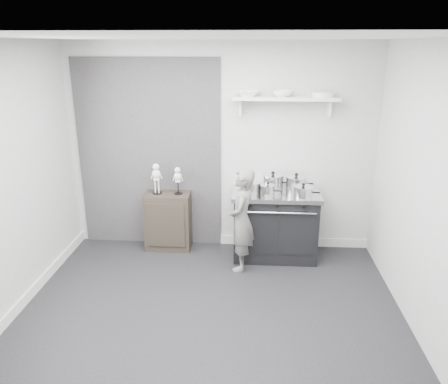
# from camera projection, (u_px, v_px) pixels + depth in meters

# --- Properties ---
(ground) EXTENTS (4.00, 4.00, 0.00)m
(ground) POSITION_uv_depth(u_px,v_px,m) (208.00, 319.00, 4.43)
(ground) COLOR black
(ground) RESTS_ON ground
(room_shell) EXTENTS (4.02, 3.62, 2.71)m
(room_shell) POSITION_uv_depth(u_px,v_px,m) (198.00, 158.00, 4.05)
(room_shell) COLOR beige
(room_shell) RESTS_ON ground
(wall_shelf) EXTENTS (1.30, 0.26, 0.24)m
(wall_shelf) POSITION_uv_depth(u_px,v_px,m) (285.00, 99.00, 5.32)
(wall_shelf) COLOR silver
(wall_shelf) RESTS_ON room_shell
(stove) EXTENTS (1.10, 0.69, 0.89)m
(stove) POSITION_uv_depth(u_px,v_px,m) (275.00, 224.00, 5.64)
(stove) COLOR black
(stove) RESTS_ON ground
(side_cabinet) EXTENTS (0.60, 0.35, 0.78)m
(side_cabinet) POSITION_uv_depth(u_px,v_px,m) (168.00, 221.00, 5.87)
(side_cabinet) COLOR black
(side_cabinet) RESTS_ON ground
(child) EXTENTS (0.36, 0.50, 1.27)m
(child) POSITION_uv_depth(u_px,v_px,m) (242.00, 220.00, 5.25)
(child) COLOR slate
(child) RESTS_ON ground
(pot_front_left) EXTENTS (0.32, 0.24, 0.19)m
(pot_front_left) POSITION_uv_depth(u_px,v_px,m) (252.00, 187.00, 5.42)
(pot_front_left) COLOR silver
(pot_front_left) RESTS_ON stove
(pot_back_left) EXTENTS (0.36, 0.27, 0.23)m
(pot_back_left) POSITION_uv_depth(u_px,v_px,m) (273.00, 182.00, 5.58)
(pot_back_left) COLOR silver
(pot_back_left) RESTS_ON stove
(pot_back_right) EXTENTS (0.36, 0.27, 0.22)m
(pot_back_right) POSITION_uv_depth(u_px,v_px,m) (296.00, 183.00, 5.56)
(pot_back_right) COLOR silver
(pot_back_right) RESTS_ON stove
(pot_front_right) EXTENTS (0.32, 0.24, 0.18)m
(pot_front_right) POSITION_uv_depth(u_px,v_px,m) (303.00, 192.00, 5.27)
(pot_front_right) COLOR silver
(pot_front_right) RESTS_ON stove
(pot_front_center) EXTENTS (0.27, 0.18, 0.17)m
(pot_front_center) POSITION_uv_depth(u_px,v_px,m) (268.00, 190.00, 5.34)
(pot_front_center) COLOR silver
(pot_front_center) RESTS_ON stove
(skeleton_full) EXTENTS (0.13, 0.08, 0.47)m
(skeleton_full) POSITION_uv_depth(u_px,v_px,m) (156.00, 176.00, 5.68)
(skeleton_full) COLOR silver
(skeleton_full) RESTS_ON side_cabinet
(skeleton_torso) EXTENTS (0.12, 0.08, 0.42)m
(skeleton_torso) POSITION_uv_depth(u_px,v_px,m) (178.00, 179.00, 5.67)
(skeleton_torso) COLOR silver
(skeleton_torso) RESTS_ON side_cabinet
(bowl_large) EXTENTS (0.28, 0.28, 0.07)m
(bowl_large) POSITION_uv_depth(u_px,v_px,m) (248.00, 94.00, 5.32)
(bowl_large) COLOR white
(bowl_large) RESTS_ON wall_shelf
(bowl_small) EXTENTS (0.24, 0.24, 0.08)m
(bowl_small) POSITION_uv_depth(u_px,v_px,m) (282.00, 94.00, 5.29)
(bowl_small) COLOR white
(bowl_small) RESTS_ON wall_shelf
(plate_stack) EXTENTS (0.27, 0.27, 0.06)m
(plate_stack) POSITION_uv_depth(u_px,v_px,m) (323.00, 94.00, 5.27)
(plate_stack) COLOR silver
(plate_stack) RESTS_ON wall_shelf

